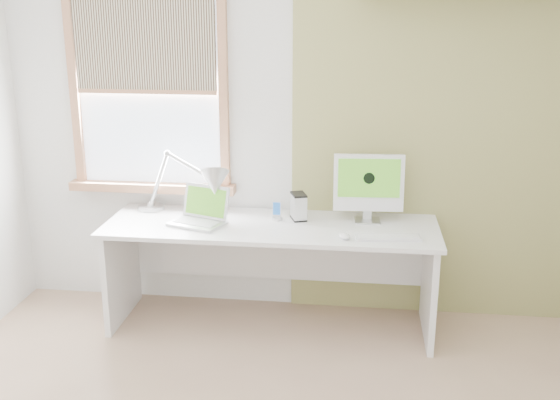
% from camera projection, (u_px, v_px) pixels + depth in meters
% --- Properties ---
extents(room, '(4.04, 3.54, 2.64)m').
position_uv_depth(room, '(250.00, 202.00, 2.86)').
color(room, tan).
rests_on(room, ground).
extents(accent_wall, '(2.00, 0.02, 2.60)m').
position_uv_depth(accent_wall, '(441.00, 133.00, 4.40)').
color(accent_wall, '#939C53').
rests_on(accent_wall, room).
extents(window, '(1.20, 0.14, 1.42)m').
position_uv_depth(window, '(148.00, 92.00, 4.54)').
color(window, '#A96F4D').
rests_on(window, room).
extents(desk, '(2.20, 0.70, 0.73)m').
position_uv_depth(desk, '(272.00, 249.00, 4.46)').
color(desk, white).
rests_on(desk, room).
extents(desk_lamp, '(0.74, 0.43, 0.44)m').
position_uv_depth(desk_lamp, '(202.00, 185.00, 4.43)').
color(desk_lamp, silver).
rests_on(desk_lamp, desk).
extents(laptop, '(0.41, 0.37, 0.24)m').
position_uv_depth(laptop, '(201.00, 214.00, 4.37)').
color(laptop, silver).
rests_on(laptop, desk).
extents(phone_dock, '(0.08, 0.08, 0.14)m').
position_uv_depth(phone_dock, '(277.00, 214.00, 4.43)').
color(phone_dock, silver).
rests_on(phone_dock, desk).
extents(external_drive, '(0.13, 0.16, 0.18)m').
position_uv_depth(external_drive, '(299.00, 207.00, 4.43)').
color(external_drive, silver).
rests_on(external_drive, desk).
extents(imac, '(0.47, 0.16, 0.45)m').
position_uv_depth(imac, '(369.00, 184.00, 4.35)').
color(imac, silver).
rests_on(imac, desk).
extents(keyboard, '(0.41, 0.16, 0.02)m').
position_uv_depth(keyboard, '(388.00, 237.00, 4.08)').
color(keyboard, white).
rests_on(keyboard, desk).
extents(mouse, '(0.10, 0.13, 0.03)m').
position_uv_depth(mouse, '(344.00, 236.00, 4.09)').
color(mouse, white).
rests_on(mouse, desk).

